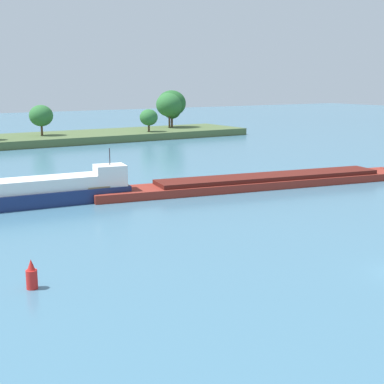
{
  "coord_description": "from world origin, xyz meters",
  "views": [
    {
      "loc": [
        -31.16,
        -21.75,
        12.67
      ],
      "look_at": [
        -0.85,
        26.26,
        1.2
      ],
      "focal_mm": 52.15,
      "sensor_mm": 36.0,
      "label": 1
    }
  ],
  "objects": [
    {
      "name": "channel_buoy_red",
      "position": [
        -22.13,
        11.04,
        0.81
      ],
      "size": [
        0.7,
        0.7,
        1.9
      ],
      "color": "red",
      "rests_on": "ground"
    },
    {
      "name": "cargo_barge",
      "position": [
        9.69,
        29.74,
        0.78
      ],
      "size": [
        40.93,
        12.18,
        5.52
      ],
      "color": "maroon",
      "rests_on": "ground"
    },
    {
      "name": "treeline_island",
      "position": [
        15.69,
        90.67,
        2.32
      ],
      "size": [
        76.27,
        16.98,
        10.22
      ],
      "color": "#4C6038",
      "rests_on": "ground"
    },
    {
      "name": "white_riverboat",
      "position": [
        -17.38,
        34.33,
        1.3
      ],
      "size": [
        24.79,
        6.28,
        5.29
      ],
      "color": "navy",
      "rests_on": "ground"
    }
  ]
}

